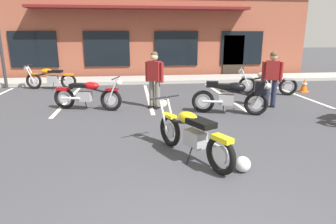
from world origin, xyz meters
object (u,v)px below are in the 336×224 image
(traffic_cone, at_px, (304,85))
(motorcycle_silver_naked, at_px, (88,94))
(motorcycle_black_cruiser, at_px, (234,95))
(person_in_black_shirt, at_px, (154,77))
(helmet_on_pavement, at_px, (243,164))
(motorcycle_red_sportbike, at_px, (267,82))
(motorcycle_foreground_classic, at_px, (192,133))
(motorcycle_green_cafe_racer, at_px, (50,78))
(person_in_shorts_foreground, at_px, (272,76))

(traffic_cone, bearing_deg, motorcycle_silver_naked, -167.19)
(motorcycle_black_cruiser, distance_m, person_in_black_shirt, 2.35)
(motorcycle_black_cruiser, height_order, helmet_on_pavement, motorcycle_black_cruiser)
(motorcycle_black_cruiser, xyz_separation_m, helmet_on_pavement, (-1.03, -3.41, -0.40))
(motorcycle_red_sportbike, distance_m, motorcycle_black_cruiser, 3.27)
(motorcycle_foreground_classic, xyz_separation_m, traffic_cone, (5.54, 5.54, -0.20))
(motorcycle_foreground_classic, bearing_deg, traffic_cone, 45.00)
(motorcycle_green_cafe_racer, bearing_deg, traffic_cone, -10.49)
(person_in_shorts_foreground, distance_m, traffic_cone, 3.29)
(person_in_black_shirt, relative_size, traffic_cone, 3.16)
(person_in_shorts_foreground, bearing_deg, helmet_on_pavement, -120.74)
(traffic_cone, bearing_deg, motorcycle_red_sportbike, -169.81)
(motorcycle_green_cafe_racer, xyz_separation_m, helmet_on_pavement, (4.99, -8.00, -0.33))
(motorcycle_silver_naked, bearing_deg, person_in_shorts_foreground, -3.53)
(motorcycle_foreground_classic, bearing_deg, person_in_black_shirt, 95.51)
(motorcycle_silver_naked, bearing_deg, motorcycle_foreground_classic, -58.42)
(motorcycle_silver_naked, relative_size, motorcycle_green_cafe_racer, 0.98)
(motorcycle_green_cafe_racer, distance_m, helmet_on_pavement, 9.44)
(motorcycle_foreground_classic, relative_size, helmet_on_pavement, 7.50)
(traffic_cone, bearing_deg, motorcycle_foreground_classic, -135.00)
(motorcycle_red_sportbike, height_order, helmet_on_pavement, motorcycle_red_sportbike)
(motorcycle_foreground_classic, height_order, motorcycle_black_cruiser, same)
(motorcycle_red_sportbike, relative_size, motorcycle_black_cruiser, 1.00)
(motorcycle_black_cruiser, bearing_deg, motorcycle_silver_naked, 166.31)
(person_in_black_shirt, bearing_deg, motorcycle_green_cafe_racer, 137.23)
(motorcycle_red_sportbike, distance_m, motorcycle_green_cafe_racer, 8.43)
(person_in_black_shirt, bearing_deg, motorcycle_red_sportbike, 19.59)
(person_in_black_shirt, distance_m, helmet_on_pavement, 4.58)
(motorcycle_black_cruiser, bearing_deg, motorcycle_green_cafe_racer, 142.68)
(motorcycle_silver_naked, bearing_deg, traffic_cone, 12.81)
(motorcycle_black_cruiser, height_order, motorcycle_silver_naked, same)
(motorcycle_black_cruiser, xyz_separation_m, traffic_cone, (3.80, 2.77, -0.27))
(motorcycle_green_cafe_racer, relative_size, person_in_black_shirt, 1.25)
(helmet_on_pavement, bearing_deg, motorcycle_foreground_classic, 138.05)
(motorcycle_green_cafe_racer, height_order, helmet_on_pavement, motorcycle_green_cafe_racer)
(person_in_black_shirt, bearing_deg, traffic_cone, 17.02)
(person_in_shorts_foreground, bearing_deg, motorcycle_red_sportbike, 67.56)
(motorcycle_red_sportbike, distance_m, person_in_shorts_foreground, 2.03)
(person_in_shorts_foreground, bearing_deg, person_in_black_shirt, 174.86)
(motorcycle_foreground_classic, height_order, person_in_black_shirt, person_in_black_shirt)
(motorcycle_green_cafe_racer, distance_m, traffic_cone, 9.99)
(helmet_on_pavement, bearing_deg, person_in_shorts_foreground, 59.26)
(person_in_shorts_foreground, xyz_separation_m, traffic_cone, (2.42, 2.12, -0.69))
(traffic_cone, bearing_deg, motorcycle_green_cafe_racer, 169.51)
(person_in_black_shirt, height_order, helmet_on_pavement, person_in_black_shirt)
(motorcycle_foreground_classic, relative_size, motorcycle_black_cruiser, 0.95)
(motorcycle_black_cruiser, distance_m, motorcycle_green_cafe_racer, 7.58)
(motorcycle_foreground_classic, relative_size, traffic_cone, 3.68)
(traffic_cone, bearing_deg, person_in_black_shirt, -162.98)
(person_in_black_shirt, height_order, traffic_cone, person_in_black_shirt)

